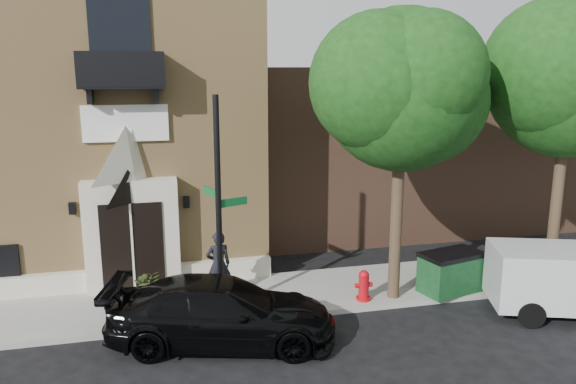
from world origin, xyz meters
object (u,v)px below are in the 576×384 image
black_sedan (222,312)px  fire_hydrant (364,285)px  dumpster (451,272)px  pedestrian_near (218,265)px  street_sign (219,207)px

black_sedan → fire_hydrant: bearing=-59.4°
black_sedan → dumpster: (6.66, 1.26, -0.04)m
fire_hydrant → pedestrian_near: pedestrian_near is taller
pedestrian_near → street_sign: bearing=81.6°
street_sign → dumpster: bearing=-21.7°
fire_hydrant → street_sign: bearing=177.5°
fire_hydrant → pedestrian_near: (-3.82, 1.15, 0.52)m
dumpster → pedestrian_near: 6.57m
black_sedan → dumpster: black_sedan is taller
dumpster → fire_hydrant: bearing=166.0°
pedestrian_near → fire_hydrant: bearing=157.8°
black_sedan → street_sign: bearing=7.3°
black_sedan → fire_hydrant: 4.22m
street_sign → dumpster: 6.89m
street_sign → pedestrian_near: bearing=66.7°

